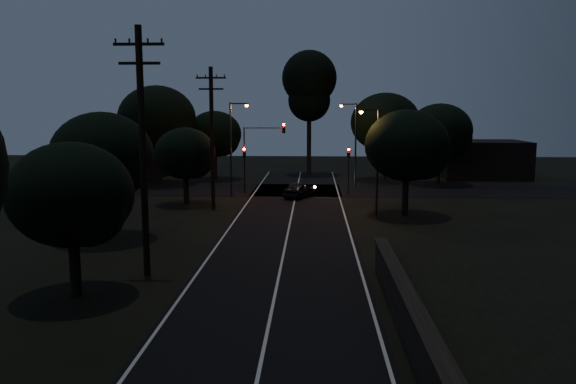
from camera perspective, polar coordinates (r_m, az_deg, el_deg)
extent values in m
cube|color=black|center=(32.26, -0.16, -4.90)|extent=(8.00, 70.00, 0.02)
cube|color=black|center=(51.91, 0.90, 0.19)|extent=(60.00, 8.00, 0.02)
cube|color=beige|center=(32.26, -0.16, -4.87)|extent=(0.12, 70.00, 0.01)
cube|color=beige|center=(32.65, -6.77, -4.77)|extent=(0.12, 70.00, 0.01)
cube|color=beige|center=(32.30, 6.52, -4.91)|extent=(0.12, 70.00, 0.01)
cube|color=black|center=(14.03, 15.73, -16.75)|extent=(0.55, 26.00, 0.10)
cylinder|color=black|center=(25.56, -14.54, 3.79)|extent=(0.30, 0.30, 11.00)
cube|color=black|center=(25.64, -14.93, 14.32)|extent=(2.20, 0.12, 0.12)
cube|color=black|center=(25.56, -14.87, 12.53)|extent=(1.80, 0.12, 0.12)
cylinder|color=black|center=(42.09, -7.72, 5.36)|extent=(0.30, 0.30, 10.50)
cube|color=black|center=(42.09, -7.84, 11.42)|extent=(2.20, 0.12, 0.12)
cube|color=black|center=(42.06, -7.82, 10.33)|extent=(1.80, 0.12, 0.12)
cylinder|color=black|center=(24.21, -20.81, -7.21)|extent=(0.44, 0.44, 2.30)
ellipsoid|color=black|center=(23.61, -21.19, -0.22)|extent=(4.88, 4.88, 4.15)
sphere|color=black|center=(22.91, -19.66, -1.63)|extent=(2.93, 2.93, 2.93)
cylinder|color=black|center=(34.13, -18.07, -2.30)|extent=(0.44, 0.44, 2.68)
ellipsoid|color=black|center=(33.68, -18.35, 3.58)|extent=(5.79, 5.79, 4.92)
sphere|color=black|center=(32.84, -17.01, 2.51)|extent=(3.47, 3.47, 3.47)
cylinder|color=black|center=(44.95, -10.30, 0.19)|extent=(0.44, 0.44, 2.23)
ellipsoid|color=black|center=(44.63, -10.40, 3.88)|extent=(4.76, 4.76, 4.05)
sphere|color=black|center=(44.03, -9.46, 3.22)|extent=(2.86, 2.86, 2.86)
cylinder|color=black|center=(60.59, -7.42, 2.57)|extent=(0.44, 0.44, 2.68)
ellipsoid|color=black|center=(60.34, -7.48, 5.87)|extent=(5.74, 5.74, 4.88)
sphere|color=black|center=(59.63, -6.61, 5.31)|extent=(3.44, 3.44, 3.44)
cylinder|color=black|center=(57.76, -13.01, 2.62)|extent=(0.44, 0.44, 3.64)
ellipsoid|color=black|center=(57.50, -13.16, 7.28)|extent=(7.66, 7.66, 6.51)
sphere|color=black|center=(56.43, -12.03, 6.52)|extent=(4.60, 4.60, 4.60)
cylinder|color=black|center=(60.10, 9.75, 2.80)|extent=(0.44, 0.44, 3.36)
ellipsoid|color=black|center=(59.84, 9.86, 6.99)|extent=(7.23, 7.23, 6.15)
sphere|color=black|center=(59.32, 11.15, 6.24)|extent=(4.34, 4.34, 4.34)
cylinder|color=black|center=(58.03, 15.02, 2.24)|extent=(0.44, 0.44, 2.96)
ellipsoid|color=black|center=(57.76, 15.17, 6.03)|extent=(6.31, 6.31, 5.37)
sphere|color=black|center=(57.42, 16.36, 5.34)|extent=(3.79, 3.79, 3.79)
cylinder|color=black|center=(40.35, 11.82, -0.40)|extent=(0.44, 0.44, 2.76)
ellipsoid|color=black|center=(39.96, 11.97, 4.67)|extent=(5.85, 5.85, 4.98)
sphere|color=black|center=(39.61, 13.55, 3.73)|extent=(3.51, 3.51, 3.51)
cylinder|color=black|center=(64.46, 2.15, 5.23)|extent=(0.50, 0.50, 7.71)
sphere|color=black|center=(64.45, 2.18, 11.52)|extent=(6.16, 6.16, 6.16)
sphere|color=black|center=(64.37, 2.17, 9.28)|extent=(4.76, 4.76, 4.76)
cube|color=black|center=(65.23, -16.70, 3.46)|extent=(10.00, 8.00, 4.40)
cube|color=black|center=(65.27, 19.07, 3.18)|extent=(9.00, 7.00, 4.00)
cylinder|color=black|center=(50.08, -4.43, 1.70)|extent=(0.12, 0.12, 3.20)
cube|color=black|center=(49.88, -4.46, 4.04)|extent=(0.28, 0.22, 0.90)
sphere|color=#FF0705|center=(49.73, -4.48, 4.37)|extent=(0.22, 0.22, 0.22)
cylinder|color=black|center=(49.80, 6.14, 1.64)|extent=(0.12, 0.12, 3.20)
cube|color=black|center=(49.60, 6.17, 3.99)|extent=(0.28, 0.22, 0.90)
sphere|color=#FF0705|center=(49.45, 6.19, 4.32)|extent=(0.22, 0.22, 0.22)
cylinder|color=black|center=(49.98, -4.45, 2.72)|extent=(0.12, 0.12, 5.00)
cube|color=black|center=(49.45, -0.44, 6.52)|extent=(0.28, 0.22, 0.90)
sphere|color=#FF0705|center=(49.31, -0.44, 6.86)|extent=(0.22, 0.22, 0.22)
cube|color=black|center=(49.58, -2.47, 6.52)|extent=(3.50, 0.08, 0.08)
cylinder|color=black|center=(48.00, -5.83, 4.27)|extent=(0.16, 0.16, 8.00)
cube|color=black|center=(47.78, -5.06, 8.94)|extent=(1.40, 0.10, 0.10)
cube|color=black|center=(47.69, -4.21, 8.89)|extent=(0.35, 0.22, 0.12)
sphere|color=orange|center=(47.69, -4.21, 8.77)|extent=(0.26, 0.26, 0.26)
cylinder|color=black|center=(53.62, 6.88, 4.68)|extent=(0.16, 0.16, 8.00)
cube|color=black|center=(53.46, 6.20, 8.87)|extent=(1.40, 0.10, 0.10)
cube|color=black|center=(53.42, 5.44, 8.82)|extent=(0.35, 0.22, 0.12)
sphere|color=orange|center=(53.42, 5.44, 8.72)|extent=(0.26, 0.26, 0.26)
cylinder|color=black|center=(39.78, 9.07, 2.99)|extent=(0.16, 0.16, 7.50)
cube|color=black|center=(39.55, 8.33, 8.27)|extent=(1.20, 0.10, 0.10)
cube|color=black|center=(39.49, 7.45, 8.22)|extent=(0.35, 0.22, 0.12)
sphere|color=orange|center=(39.49, 7.45, 8.07)|extent=(0.26, 0.26, 0.26)
imported|color=black|center=(47.58, 1.17, 0.24)|extent=(3.05, 4.25, 1.35)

